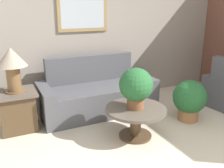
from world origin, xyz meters
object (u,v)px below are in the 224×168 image
couch_main (97,94)px  potted_plant_on_table (136,86)px  side_table (18,110)px  table_lamp (12,62)px  coffee_table (136,116)px  potted_plant_floor (189,99)px

couch_main → potted_plant_on_table: size_ratio=3.47×
side_table → table_lamp: size_ratio=0.92×
coffee_table → side_table: bearing=147.0°
side_table → potted_plant_on_table: potted_plant_on_table is taller
coffee_table → side_table: (-1.48, 0.96, -0.02)m
side_table → couch_main: bearing=5.8°
side_table → potted_plant_on_table: (1.47, -0.96, 0.45)m
coffee_table → potted_plant_floor: potted_plant_floor is taller
side_table → coffee_table: bearing=-33.0°
potted_plant_on_table → potted_plant_floor: potted_plant_on_table is taller
couch_main → table_lamp: bearing=-174.2°
side_table → potted_plant_on_table: 1.81m
coffee_table → table_lamp: table_lamp is taller
potted_plant_floor → potted_plant_on_table: bearing=-174.6°
couch_main → potted_plant_floor: couch_main is taller
coffee_table → potted_plant_on_table: potted_plant_on_table is taller
side_table → potted_plant_floor: size_ratio=0.89×
couch_main → coffee_table: size_ratio=2.32×
coffee_table → potted_plant_floor: (1.06, 0.10, 0.05)m
table_lamp → side_table: bearing=-63.4°
side_table → potted_plant_floor: 2.68m
couch_main → side_table: 1.34m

